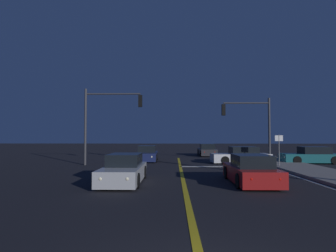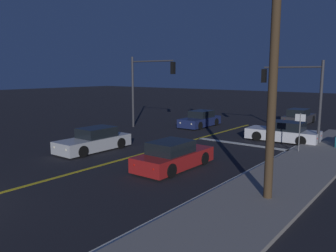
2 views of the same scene
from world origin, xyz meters
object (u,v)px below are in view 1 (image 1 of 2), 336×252
(car_distant_tail_navy, at_px, (147,154))
(car_following_oncoming_teal, at_px, (312,156))
(car_far_approaching_silver, at_px, (124,170))
(street_sign_corner, at_px, (279,145))
(car_parked_curb_charcoal, at_px, (207,150))
(traffic_signal_far_left, at_px, (106,114))
(car_lead_oncoming_red, at_px, (251,171))
(car_mid_block_white, at_px, (241,156))
(traffic_signal_near_right, at_px, (251,120))

(car_distant_tail_navy, height_order, car_following_oncoming_teal, same)
(car_far_approaching_silver, xyz_separation_m, street_sign_corner, (9.71, 6.48, 0.97))
(car_parked_curb_charcoal, bearing_deg, traffic_signal_far_left, -130.80)
(car_parked_curb_charcoal, bearing_deg, car_distant_tail_navy, -132.16)
(car_following_oncoming_teal, distance_m, car_lead_oncoming_red, 12.38)
(car_far_approaching_silver, distance_m, car_lead_oncoming_red, 5.91)
(car_distant_tail_navy, distance_m, car_mid_block_white, 8.04)
(car_parked_curb_charcoal, xyz_separation_m, car_far_approaching_silver, (-6.08, -18.29, -0.00))
(car_far_approaching_silver, relative_size, traffic_signal_far_left, 0.79)
(car_far_approaching_silver, distance_m, car_following_oncoming_teal, 16.56)
(car_mid_block_white, relative_size, car_lead_oncoming_red, 1.06)
(car_far_approaching_silver, xyz_separation_m, car_lead_oncoming_red, (5.91, -0.17, 0.00))
(car_mid_block_white, xyz_separation_m, car_lead_oncoming_red, (-1.87, -9.68, -0.00))
(car_following_oncoming_teal, bearing_deg, car_far_approaching_silver, 127.43)
(car_mid_block_white, bearing_deg, street_sign_corner, -150.09)
(car_following_oncoming_teal, bearing_deg, car_mid_block_white, 93.03)
(car_distant_tail_navy, distance_m, traffic_signal_far_left, 5.64)
(car_distant_tail_navy, distance_m, traffic_signal_near_right, 9.33)
(car_parked_curb_charcoal, bearing_deg, street_sign_corner, -73.27)
(car_mid_block_white, distance_m, car_following_oncoming_teal, 5.71)
(car_mid_block_white, distance_m, car_lead_oncoming_red, 9.86)
(car_far_approaching_silver, height_order, street_sign_corner, street_sign_corner)
(car_far_approaching_silver, bearing_deg, car_lead_oncoming_red, 178.21)
(car_parked_curb_charcoal, relative_size, car_far_approaching_silver, 0.98)
(car_parked_curb_charcoal, height_order, traffic_signal_far_left, traffic_signal_far_left)
(car_parked_curb_charcoal, relative_size, street_sign_corner, 1.96)
(traffic_signal_far_left, relative_size, street_sign_corner, 2.53)
(traffic_signal_near_right, relative_size, traffic_signal_far_left, 0.90)
(car_mid_block_white, relative_size, traffic_signal_far_left, 0.81)
(traffic_signal_near_right, bearing_deg, traffic_signal_far_left, 7.02)
(traffic_signal_near_right, bearing_deg, street_sign_corner, 112.22)
(traffic_signal_far_left, bearing_deg, car_parked_curb_charcoal, 49.55)
(car_distant_tail_navy, xyz_separation_m, car_parked_curb_charcoal, (6.09, 6.81, 0.00))
(car_far_approaching_silver, distance_m, traffic_signal_near_right, 12.96)
(car_distant_tail_navy, xyz_separation_m, traffic_signal_far_left, (-2.78, -3.60, 3.33))
(car_distant_tail_navy, xyz_separation_m, traffic_signal_near_right, (8.58, -2.20, 2.94))
(car_distant_tail_navy, height_order, traffic_signal_near_right, traffic_signal_near_right)
(car_following_oncoming_teal, xyz_separation_m, car_lead_oncoming_red, (-7.57, -9.79, -0.00))
(car_parked_curb_charcoal, relative_size, car_following_oncoming_teal, 0.96)
(traffic_signal_far_left, height_order, street_sign_corner, traffic_signal_far_left)
(street_sign_corner, bearing_deg, car_following_oncoming_teal, 39.80)
(car_distant_tail_navy, bearing_deg, traffic_signal_far_left, 50.97)
(car_distant_tail_navy, height_order, street_sign_corner, street_sign_corner)
(car_mid_block_white, distance_m, traffic_signal_near_right, 3.05)
(car_distant_tail_navy, height_order, car_far_approaching_silver, same)
(traffic_signal_far_left, distance_m, street_sign_corner, 12.80)
(street_sign_corner, bearing_deg, car_distant_tail_navy, 152.78)
(car_mid_block_white, bearing_deg, car_far_approaching_silver, 138.20)
(car_distant_tail_navy, height_order, car_parked_curb_charcoal, same)
(street_sign_corner, bearing_deg, traffic_signal_near_right, 112.22)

